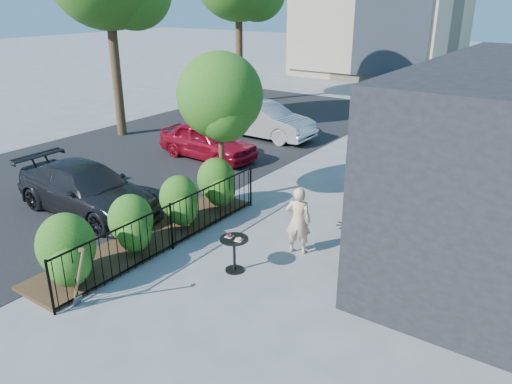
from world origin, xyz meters
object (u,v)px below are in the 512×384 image
Objects in this scene: patio_tree at (221,101)px; car_red at (208,141)px; cafe_table at (234,248)px; shovel at (79,281)px; car_silver at (263,120)px; woman at (298,221)px; car_darkgrey at (87,189)px.

patio_tree is 4.58m from car_red.
cafe_table is at bearing -133.97° from car_red.
shovel is 12.14m from car_silver.
shovel reaches higher than car_red.
patio_tree is 3.91m from woman.
car_silver is at bearing 108.41° from shovel.
car_silver is (-5.94, 7.48, -0.07)m from woman.
shovel reaches higher than cafe_table.
shovel is (0.98, -5.36, -2.19)m from patio_tree.
car_silver is 0.96× the size of car_darkgrey.
shovel reaches higher than car_darkgrey.
cafe_table is at bearing -48.26° from patio_tree.
shovel is 0.31× the size of car_silver.
patio_tree is at bearing -44.40° from woman.
shovel is (-2.10, -4.05, -0.18)m from woman.
car_red is (-5.33, 5.56, 0.11)m from cafe_table.
patio_tree is 2.60× the size of woman.
woman reaches higher than car_darkgrey.
woman is (0.65, 1.42, 0.25)m from cafe_table.
car_silver is at bearing 1.39° from car_red.
woman is (3.09, -1.31, -2.01)m from patio_tree.
patio_tree is at bearing 131.74° from cafe_table.
car_silver is at bearing -72.91° from woman.
woman reaches higher than cafe_table.
car_darkgrey is at bearing -134.52° from patio_tree.
woman is 0.42× the size of car_red.
shovel is at bearing -152.42° from car_red.
cafe_table is 1.58m from woman.
car_darkgrey is (0.44, -5.34, 0.01)m from car_red.
car_silver is (-2.85, 6.16, -2.08)m from patio_tree.
car_red is 0.84× the size of car_darkgrey.
woman is 1.16× the size of shovel.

